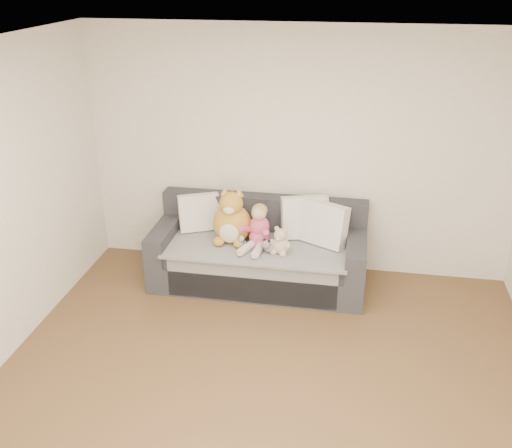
{
  "coord_description": "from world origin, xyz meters",
  "views": [
    {
      "loc": [
        0.55,
        -3.18,
        3.12
      ],
      "look_at": [
        -0.34,
        1.87,
        0.75
      ],
      "focal_mm": 40.0,
      "sensor_mm": 36.0,
      "label": 1
    }
  ],
  "objects_px": {
    "sofa": "(259,254)",
    "teddy_bear": "(280,243)",
    "plush_cat": "(232,221)",
    "sippy_cup": "(241,243)",
    "toddler": "(258,229)"
  },
  "relations": [
    {
      "from": "plush_cat",
      "to": "teddy_bear",
      "type": "height_order",
      "value": "plush_cat"
    },
    {
      "from": "sippy_cup",
      "to": "teddy_bear",
      "type": "bearing_deg",
      "value": -6.34
    },
    {
      "from": "sofa",
      "to": "teddy_bear",
      "type": "height_order",
      "value": "sofa"
    },
    {
      "from": "sofa",
      "to": "sippy_cup",
      "type": "relative_size",
      "value": 18.17
    },
    {
      "from": "sofa",
      "to": "plush_cat",
      "type": "relative_size",
      "value": 3.59
    },
    {
      "from": "plush_cat",
      "to": "sippy_cup",
      "type": "relative_size",
      "value": 5.06
    },
    {
      "from": "plush_cat",
      "to": "sippy_cup",
      "type": "xyz_separation_m",
      "value": [
        0.12,
        -0.15,
        -0.16
      ]
    },
    {
      "from": "sofa",
      "to": "teddy_bear",
      "type": "bearing_deg",
      "value": -44.14
    },
    {
      "from": "toddler",
      "to": "plush_cat",
      "type": "xyz_separation_m",
      "value": [
        -0.28,
        0.07,
        0.03
      ]
    },
    {
      "from": "toddler",
      "to": "plush_cat",
      "type": "distance_m",
      "value": 0.29
    },
    {
      "from": "sofa",
      "to": "teddy_bear",
      "type": "relative_size",
      "value": 7.54
    },
    {
      "from": "sofa",
      "to": "sippy_cup",
      "type": "height_order",
      "value": "sofa"
    },
    {
      "from": "teddy_bear",
      "to": "sippy_cup",
      "type": "relative_size",
      "value": 2.41
    },
    {
      "from": "plush_cat",
      "to": "sippy_cup",
      "type": "height_order",
      "value": "plush_cat"
    },
    {
      "from": "sofa",
      "to": "plush_cat",
      "type": "height_order",
      "value": "plush_cat"
    }
  ]
}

